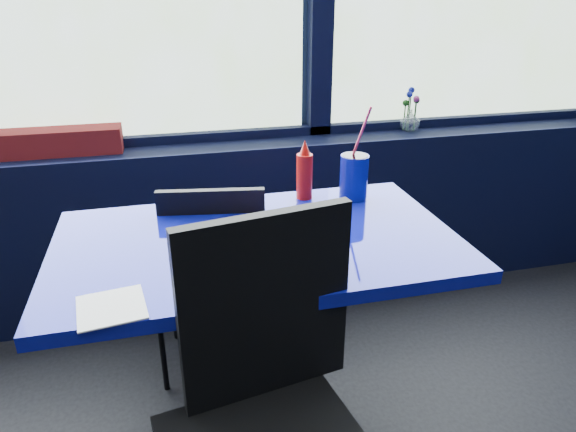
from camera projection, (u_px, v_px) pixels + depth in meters
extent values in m
cube|color=black|center=(161.00, 231.00, 2.39)|extent=(5.00, 0.26, 0.80)
cube|color=black|center=(151.00, 141.00, 2.29)|extent=(4.80, 0.08, 0.06)
cylinder|color=black|center=(262.00, 421.00, 1.84)|extent=(0.44, 0.44, 0.03)
cylinder|color=black|center=(260.00, 348.00, 1.71)|extent=(0.12, 0.12, 0.68)
cube|color=#0C128B|center=(257.00, 244.00, 1.55)|extent=(1.20, 0.70, 0.04)
cube|color=black|center=(266.00, 308.00, 1.22)|extent=(0.42, 0.10, 0.49)
cube|color=black|center=(205.00, 277.00, 2.01)|extent=(0.43, 0.43, 0.04)
cube|color=black|center=(214.00, 246.00, 1.77)|extent=(0.36, 0.08, 0.41)
cylinder|color=black|center=(247.00, 298.00, 2.25)|extent=(0.02, 0.02, 0.38)
cylinder|color=black|center=(248.00, 345.00, 1.96)|extent=(0.02, 0.02, 0.38)
cylinder|color=black|center=(173.00, 301.00, 2.23)|extent=(0.02, 0.02, 0.38)
cylinder|color=black|center=(162.00, 349.00, 1.94)|extent=(0.02, 0.02, 0.38)
cube|color=maroon|center=(56.00, 142.00, 2.13)|extent=(0.53, 0.14, 0.11)
imported|color=silver|center=(410.00, 121.00, 2.49)|extent=(0.11, 0.11, 0.10)
cylinder|color=#1E5919|center=(408.00, 114.00, 2.47)|extent=(0.01, 0.01, 0.16)
sphere|color=#1C28A7|center=(410.00, 94.00, 2.43)|extent=(0.03, 0.03, 0.03)
cylinder|color=#1E5919|center=(415.00, 117.00, 2.47)|extent=(0.01, 0.01, 0.14)
sphere|color=#D03D92|center=(416.00, 99.00, 2.44)|extent=(0.03, 0.03, 0.03)
cylinder|color=#1E5919|center=(409.00, 112.00, 2.49)|extent=(0.01, 0.01, 0.18)
sphere|color=#1C28A7|center=(411.00, 90.00, 2.45)|extent=(0.03, 0.03, 0.03)
cylinder|color=#1E5919|center=(404.00, 118.00, 2.49)|extent=(0.01, 0.01, 0.12)
sphere|color=#1E5919|center=(406.00, 103.00, 2.46)|extent=(0.03, 0.03, 0.03)
cylinder|color=#1E5919|center=(415.00, 117.00, 2.49)|extent=(0.01, 0.01, 0.13)
sphere|color=#1E5919|center=(417.00, 100.00, 2.46)|extent=(0.03, 0.03, 0.03)
cylinder|color=#B8120C|center=(282.00, 263.00, 1.35)|extent=(0.30, 0.30, 0.05)
cylinder|color=white|center=(282.00, 267.00, 1.36)|extent=(0.29, 0.29, 0.00)
cylinder|color=silver|center=(314.00, 243.00, 1.39)|extent=(0.07, 0.09, 0.08)
sphere|color=#51321B|center=(280.00, 255.00, 1.32)|extent=(0.06, 0.06, 0.06)
cylinder|color=red|center=(276.00, 246.00, 1.32)|extent=(0.05, 0.05, 0.01)
cylinder|color=#B8120C|center=(304.00, 176.00, 1.81)|extent=(0.06, 0.06, 0.16)
cone|color=#B8120C|center=(305.00, 147.00, 1.76)|extent=(0.04, 0.04, 0.05)
cylinder|color=navy|center=(354.00, 177.00, 1.81)|extent=(0.10, 0.10, 0.16)
cylinder|color=black|center=(355.00, 156.00, 1.78)|extent=(0.09, 0.09, 0.01)
cylinder|color=#FF355C|center=(360.00, 137.00, 1.74)|extent=(0.06, 0.06, 0.22)
cube|color=white|center=(111.00, 307.00, 1.21)|extent=(0.17, 0.17, 0.00)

